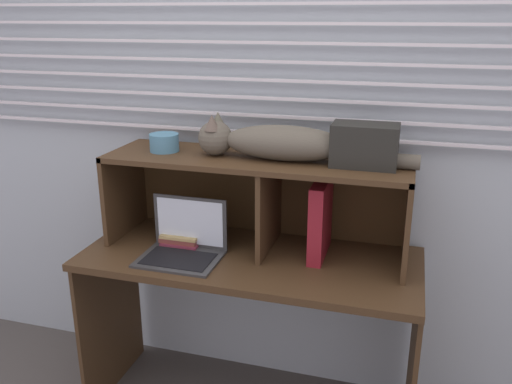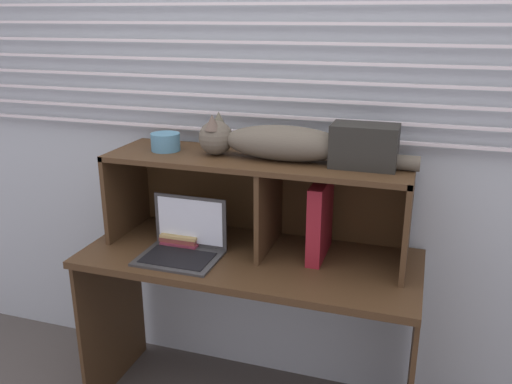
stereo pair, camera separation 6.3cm
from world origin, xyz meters
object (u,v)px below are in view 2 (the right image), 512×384
at_px(binder_upright, 320,219).
at_px(storage_box, 364,146).
at_px(book_stack, 189,232).
at_px(cat, 275,143).
at_px(small_basket, 166,142).
at_px(laptop, 183,244).

relative_size(binder_upright, storage_box, 1.28).
xyz_separation_m(book_stack, storage_box, (0.74, -0.00, 0.44)).
xyz_separation_m(cat, binder_upright, (0.19, 0.00, -0.30)).
relative_size(binder_upright, small_basket, 2.58).
distance_m(binder_upright, storage_box, 0.35).
distance_m(cat, laptop, 0.56).
bearing_deg(storage_box, book_stack, 179.97).
bearing_deg(binder_upright, laptop, -162.26).
height_order(book_stack, small_basket, small_basket).
bearing_deg(binder_upright, storage_box, 0.00).
xyz_separation_m(laptop, storage_box, (0.68, 0.17, 0.42)).
xyz_separation_m(cat, storage_box, (0.35, 0.00, 0.01)).
distance_m(cat, small_basket, 0.48).
relative_size(laptop, binder_upright, 1.01).
distance_m(book_stack, small_basket, 0.41).
xyz_separation_m(laptop, small_basket, (-0.14, 0.17, 0.38)).
xyz_separation_m(book_stack, small_basket, (-0.09, -0.00, 0.40)).
distance_m(book_stack, storage_box, 0.86).
xyz_separation_m(binder_upright, small_basket, (-0.67, 0.00, 0.27)).
bearing_deg(small_basket, binder_upright, 0.00).
distance_m(cat, storage_box, 0.35).
relative_size(cat, binder_upright, 2.77).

